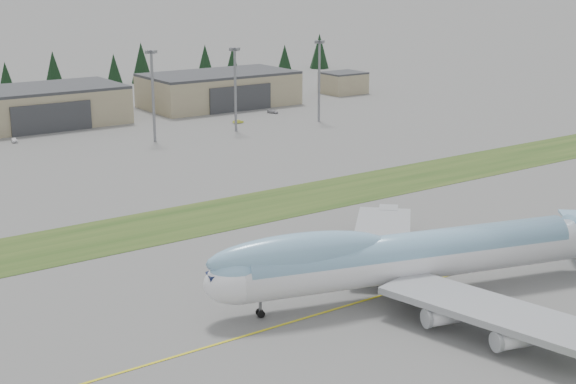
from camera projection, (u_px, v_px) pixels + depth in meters
ground at (467, 270)px, 118.23m from camera, size 7000.00×7000.00×0.00m
grass_strip_far at (292, 201)px, 153.82m from camera, size 400.00×18.00×0.08m
taxiway_line_main at (467, 270)px, 118.23m from camera, size 400.00×0.40×0.02m
boeing_747_freighter at (414, 255)px, 107.83m from camera, size 66.21×55.10×17.44m
hangar_center at (36, 106)px, 227.06m from camera, size 48.00×26.60×10.80m
hangar_right at (219, 89)px, 260.09m from camera, size 48.00×26.60×10.80m
control_shed at (343, 83)px, 286.54m from camera, size 14.00×12.00×7.60m
floodlight_masts at (90, 86)px, 194.14m from camera, size 155.74×7.12×23.34m
service_vehicle_a at (15, 142)px, 205.89m from camera, size 2.03×3.65×1.17m
service_vehicle_b at (238, 123)px, 231.33m from camera, size 3.19×1.18×1.04m
service_vehicle_c at (273, 113)px, 247.45m from camera, size 2.68×4.04×1.09m
conifer_belt at (0, 75)px, 280.14m from camera, size 270.20×16.39×16.71m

